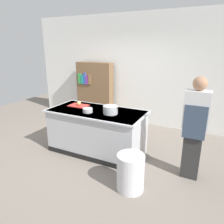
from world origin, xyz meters
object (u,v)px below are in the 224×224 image
at_px(stock_pot, 110,110).
at_px(person_chef, 195,127).
at_px(bookshelf, 95,91).
at_px(trash_bin, 131,172).
at_px(onion, 79,103).
at_px(mixing_bowl, 88,110).

bearing_deg(stock_pot, person_chef, -1.00).
height_order(stock_pot, bookshelf, bookshelf).
distance_m(trash_bin, bookshelf, 3.50).
bearing_deg(person_chef, onion, 65.41).
xyz_separation_m(mixing_bowl, person_chef, (1.97, 0.09, -0.03)).
xyz_separation_m(trash_bin, person_chef, (0.78, 0.77, 0.62)).
relative_size(onion, stock_pot, 0.27).
xyz_separation_m(stock_pot, trash_bin, (0.75, -0.80, -0.68)).
distance_m(mixing_bowl, person_chef, 1.98).
relative_size(mixing_bowl, trash_bin, 0.33).
distance_m(onion, mixing_bowl, 0.50).
xyz_separation_m(mixing_bowl, bookshelf, (-1.02, 1.97, -0.09)).
distance_m(mixing_bowl, trash_bin, 1.52).
height_order(onion, stock_pot, stock_pot).
bearing_deg(bookshelf, onion, -70.00).
relative_size(mixing_bowl, bookshelf, 0.11).
bearing_deg(onion, bookshelf, 110.00).
xyz_separation_m(person_chef, bookshelf, (-3.00, 1.88, -0.06)).
distance_m(onion, trash_bin, 1.99).
xyz_separation_m(onion, person_chef, (2.38, -0.19, -0.05)).
height_order(trash_bin, person_chef, person_chef).
distance_m(mixing_bowl, bookshelf, 2.22).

